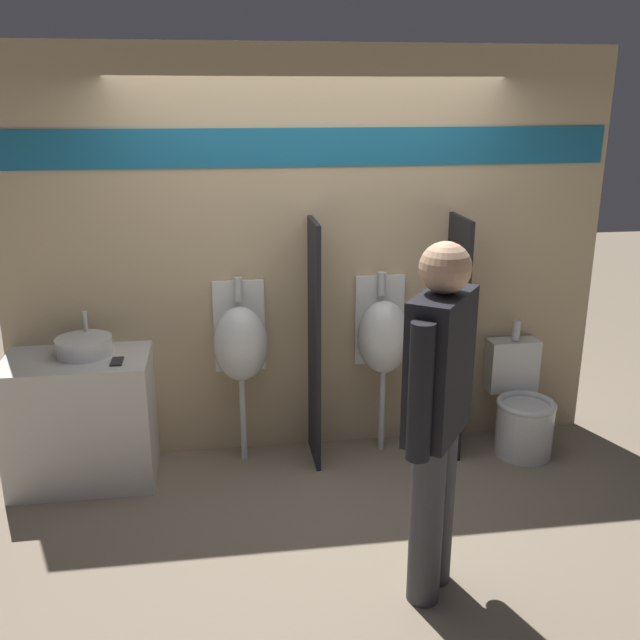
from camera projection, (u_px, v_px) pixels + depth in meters
The scene contains 11 objects.
ground_plane at pixel (324, 483), 4.59m from camera, with size 16.00×16.00×0.00m, color gray.
display_wall at pixel (311, 256), 4.75m from camera, with size 4.02×0.07×2.70m.
sink_counter at pixel (82, 420), 4.53m from camera, with size 0.89×0.56×0.83m.
sink_basin at pixel (84, 346), 4.45m from camera, with size 0.35×0.35×0.25m.
cell_phone at pixel (117, 361), 4.33m from camera, with size 0.07×0.14×0.01m.
divider_near_counter at pixel (314, 345), 4.68m from camera, with size 0.03×0.42×1.64m.
divider_mid at pixel (455, 338), 4.82m from camera, with size 0.03×0.42×1.64m.
urinal_near_counter at pixel (241, 344), 4.67m from camera, with size 0.36×0.31×1.25m.
urinal_far at pixel (383, 337), 4.80m from camera, with size 0.36×0.31×1.25m.
toilet at pixel (521, 410), 4.95m from camera, with size 0.40×0.57×0.89m.
person_in_vest at pixel (438, 410), 3.32m from camera, with size 0.42×0.52×1.78m.
Camera 1 is at (-0.61, -4.01, 2.38)m, focal length 40.00 mm.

